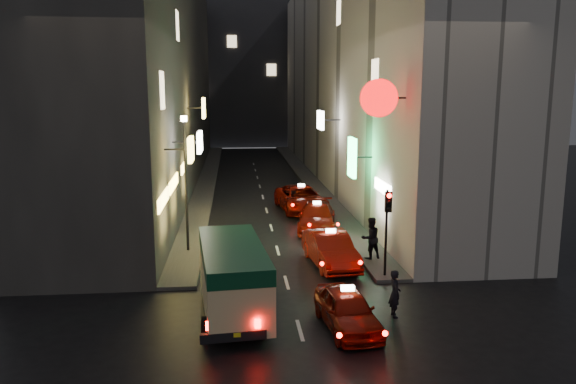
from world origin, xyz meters
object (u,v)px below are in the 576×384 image
object	(u,v)px
lamp_post	(186,174)
pedestrian_crossing	(395,290)
minibus	(233,271)
taxi_near	(347,307)
traffic_light	(388,214)

from	to	relation	value
lamp_post	pedestrian_crossing	bearing A→B (deg)	-47.50
minibus	taxi_near	xyz separation A→B (m)	(3.61, -1.48, -0.80)
traffic_light	lamp_post	xyz separation A→B (m)	(-8.20, 4.53, 1.04)
pedestrian_crossing	minibus	bearing A→B (deg)	81.70
taxi_near	traffic_light	xyz separation A→B (m)	(2.48, 4.47, 1.95)
taxi_near	lamp_post	bearing A→B (deg)	122.42
minibus	taxi_near	distance (m)	3.99
traffic_light	lamp_post	bearing A→B (deg)	151.09
minibus	pedestrian_crossing	bearing A→B (deg)	-7.00
minibus	taxi_near	world-z (taller)	minibus
traffic_light	minibus	bearing A→B (deg)	-153.85
taxi_near	lamp_post	distance (m)	11.07
lamp_post	traffic_light	bearing A→B (deg)	-28.91
pedestrian_crossing	traffic_light	world-z (taller)	traffic_light
minibus	taxi_near	size ratio (longest dim) A/B	1.21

